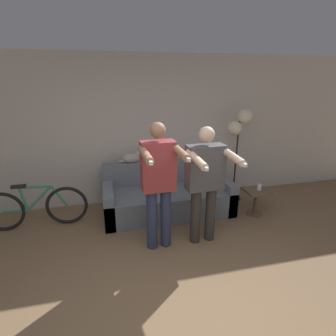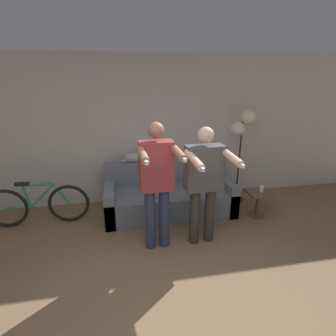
{
  "view_description": "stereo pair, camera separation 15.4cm",
  "coord_description": "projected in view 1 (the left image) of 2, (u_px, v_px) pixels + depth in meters",
  "views": [
    {
      "loc": [
        -0.56,
        -1.76,
        2.19
      ],
      "look_at": [
        0.25,
        1.72,
        0.97
      ],
      "focal_mm": 28.0,
      "sensor_mm": 36.0,
      "label": 1
    },
    {
      "loc": [
        -0.41,
        -1.79,
        2.19
      ],
      "look_at": [
        0.25,
        1.72,
        0.97
      ],
      "focal_mm": 28.0,
      "sensor_mm": 36.0,
      "label": 2
    }
  ],
  "objects": [
    {
      "name": "ground_plane",
      "position": [
        184.0,
        325.0,
        2.45
      ],
      "size": [
        16.0,
        16.0,
        0.0
      ],
      "primitive_type": "plane",
      "color": "#846647"
    },
    {
      "name": "wall_back",
      "position": [
        140.0,
        131.0,
        4.63
      ],
      "size": [
        10.0,
        0.05,
        2.6
      ],
      "color": "beige",
      "rests_on": "ground_plane"
    },
    {
      "name": "couch",
      "position": [
        168.0,
        197.0,
        4.48
      ],
      "size": [
        2.13,
        0.89,
        0.83
      ],
      "color": "slate",
      "rests_on": "ground_plane"
    },
    {
      "name": "person_left",
      "position": [
        159.0,
        180.0,
        3.28
      ],
      "size": [
        0.51,
        0.69,
        1.7
      ],
      "rotation": [
        0.0,
        0.0,
        0.04
      ],
      "color": "#2D3856",
      "rests_on": "ground_plane"
    },
    {
      "name": "person_right",
      "position": [
        205.0,
        178.0,
        3.43
      ],
      "size": [
        0.59,
        0.7,
        1.63
      ],
      "rotation": [
        0.0,
        0.0,
        0.06
      ],
      "color": "#38332D",
      "rests_on": "ground_plane"
    },
    {
      "name": "cat",
      "position": [
        132.0,
        158.0,
        4.45
      ],
      "size": [
        0.41,
        0.13,
        0.18
      ],
      "color": "#B7AD9E",
      "rests_on": "couch"
    },
    {
      "name": "floor_lamp",
      "position": [
        239.0,
        128.0,
        4.6
      ],
      "size": [
        0.43,
        0.3,
        1.69
      ],
      "color": "black",
      "rests_on": "ground_plane"
    },
    {
      "name": "side_table",
      "position": [
        256.0,
        197.0,
        4.37
      ],
      "size": [
        0.39,
        0.39,
        0.44
      ],
      "color": "brown",
      "rests_on": "ground_plane"
    },
    {
      "name": "cup",
      "position": [
        259.0,
        187.0,
        4.31
      ],
      "size": [
        0.07,
        0.07,
        0.11
      ],
      "color": "white",
      "rests_on": "side_table"
    },
    {
      "name": "bicycle",
      "position": [
        35.0,
        208.0,
        3.98
      ],
      "size": [
        1.53,
        0.07,
        0.71
      ],
      "color": "black",
      "rests_on": "ground_plane"
    }
  ]
}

